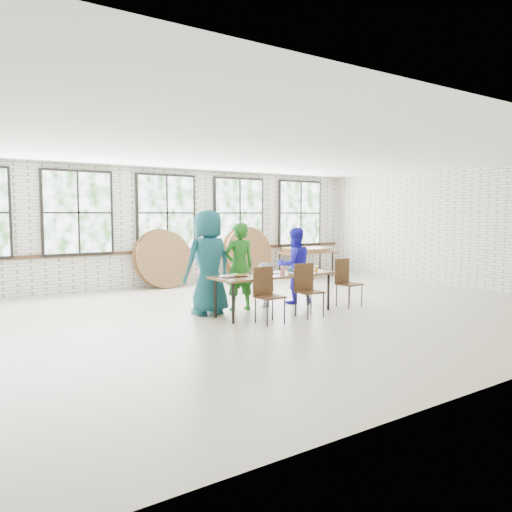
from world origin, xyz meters
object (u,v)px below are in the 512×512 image
(chair_near_left, at_px, (266,290))
(chair_near_right, at_px, (307,285))
(dining_table, at_px, (274,277))
(storage_table, at_px, (307,254))

(chair_near_left, height_order, chair_near_right, same)
(dining_table, height_order, chair_near_right, chair_near_right)
(chair_near_right, distance_m, storage_table, 5.72)
(dining_table, bearing_deg, chair_near_left, -136.76)
(dining_table, height_order, chair_near_left, chair_near_left)
(dining_table, distance_m, chair_near_right, 0.63)
(dining_table, bearing_deg, chair_near_right, -54.64)
(chair_near_left, bearing_deg, storage_table, 40.67)
(chair_near_left, relative_size, chair_near_right, 1.00)
(chair_near_left, distance_m, chair_near_right, 0.93)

